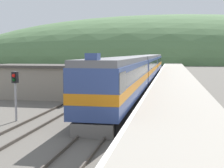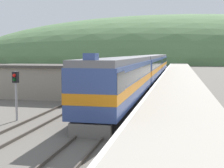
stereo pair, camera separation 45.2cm
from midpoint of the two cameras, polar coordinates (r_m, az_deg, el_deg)
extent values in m
cube|color=#4C443D|center=(68.72, 7.96, 2.02)|extent=(0.08, 180.00, 0.16)
cube|color=#4C443D|center=(68.63, 9.15, 2.00)|extent=(0.08, 180.00, 0.16)
cube|color=#4C443D|center=(69.16, 4.42, 2.08)|extent=(0.08, 180.00, 0.16)
cube|color=#4C443D|center=(68.98, 5.60, 2.06)|extent=(0.08, 180.00, 0.16)
cube|color=#9E9689|center=(48.57, 12.42, 0.89)|extent=(5.55, 140.00, 0.92)
cube|color=silver|center=(48.59, 9.30, 1.50)|extent=(0.24, 140.00, 0.01)
ellipsoid|color=#517547|center=(155.36, 10.56, 3.97)|extent=(214.23, 96.40, 44.60)
cube|color=gray|center=(31.64, -12.09, 0.30)|extent=(8.72, 4.01, 3.03)
cube|color=#47423D|center=(31.53, -12.15, 3.26)|extent=(9.22, 4.51, 0.24)
cube|color=black|center=(25.43, 2.40, -3.35)|extent=(2.38, 18.12, 0.85)
cube|color=#334784|center=(25.20, 2.42, 0.75)|extent=(2.90, 19.28, 2.80)
cube|color=orange|center=(25.22, 2.42, 0.25)|extent=(2.93, 19.30, 0.62)
cube|color=black|center=(25.16, 2.43, 2.15)|extent=(2.92, 18.12, 0.84)
cube|color=slate|center=(25.12, 2.44, 4.40)|extent=(2.72, 19.28, 0.40)
cube|color=black|center=(16.85, -2.44, 0.41)|extent=(2.94, 2.20, 1.12)
cube|color=#334784|center=(16.13, -3.07, 5.02)|extent=(0.64, 0.80, 0.36)
cube|color=slate|center=(16.39, -3.23, -8.58)|extent=(2.26, 0.40, 0.77)
cube|color=black|center=(46.45, 6.84, 0.72)|extent=(2.38, 20.29, 0.85)
cube|color=#334784|center=(46.33, 6.87, 2.97)|extent=(2.90, 21.59, 2.80)
cube|color=orange|center=(46.34, 6.87, 2.69)|extent=(2.93, 21.61, 0.62)
cube|color=black|center=(46.30, 6.88, 3.73)|extent=(2.92, 20.29, 0.84)
cube|color=slate|center=(46.28, 6.89, 4.95)|extent=(2.72, 21.59, 0.40)
cube|color=black|center=(68.82, 8.57, 2.30)|extent=(2.38, 20.29, 0.85)
cube|color=#334784|center=(68.74, 8.59, 3.82)|extent=(2.90, 21.59, 2.80)
cube|color=orange|center=(68.75, 8.59, 3.64)|extent=(2.93, 21.61, 0.62)
cube|color=black|center=(68.72, 8.60, 4.34)|extent=(2.92, 20.29, 0.84)
cube|color=slate|center=(68.71, 8.61, 5.16)|extent=(2.72, 21.59, 0.40)
cube|color=black|center=(51.18, 2.51, 1.19)|extent=(2.46, 36.30, 0.80)
cube|color=beige|center=(51.07, 2.52, 3.19)|extent=(2.90, 37.82, 2.78)
cylinder|color=#9E9EA3|center=(21.19, -16.54, -2.12)|extent=(0.14, 0.14, 3.26)
cube|color=black|center=(21.06, -16.63, 1.18)|extent=(0.36, 0.28, 0.71)
sphere|color=red|center=(20.90, -16.87, 1.52)|extent=(0.22, 0.22, 0.22)
sphere|color=black|center=(20.92, -16.85, 0.77)|extent=(0.22, 0.22, 0.22)
camera|label=1|loc=(0.23, -89.37, 0.06)|focal=50.00mm
camera|label=2|loc=(0.23, 90.63, -0.06)|focal=50.00mm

